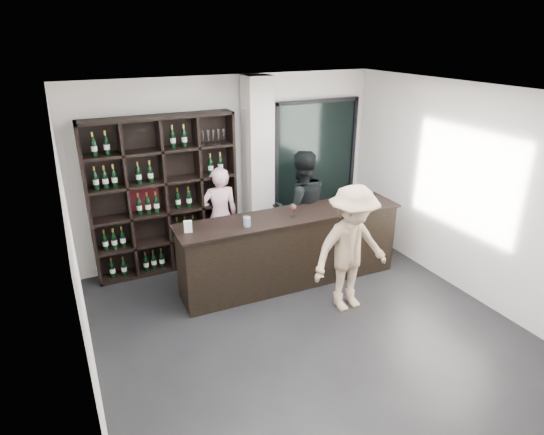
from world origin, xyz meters
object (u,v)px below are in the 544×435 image
wine_shelf (165,196)px  tasting_counter (291,249)px  taster_black (301,208)px  customer (351,249)px  taster_pink (220,216)px

wine_shelf → tasting_counter: bearing=-39.8°
tasting_counter → taster_black: bearing=51.6°
customer → wine_shelf: bearing=129.2°
wine_shelf → taster_pink: size_ratio=1.51×
wine_shelf → customer: bearing=-48.7°
tasting_counter → customer: size_ratio=1.91×
tasting_counter → taster_pink: taster_pink is taller
taster_black → taster_pink: bearing=-18.3°
wine_shelf → customer: wine_shelf is taller
tasting_counter → wine_shelf: bearing=141.5°
wine_shelf → customer: size_ratio=1.38×
tasting_counter → customer: 1.05m
customer → taster_black: bearing=86.1°
taster_black → customer: size_ratio=1.06×
taster_black → customer: 1.45m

